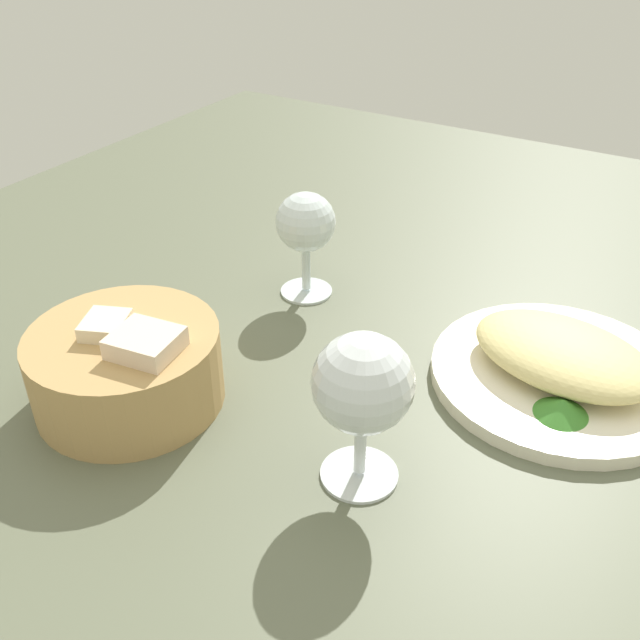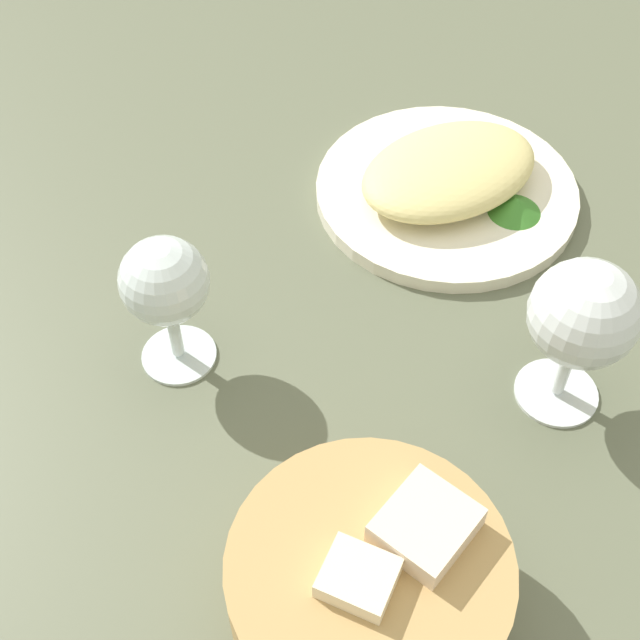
{
  "view_description": "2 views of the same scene",
  "coord_description": "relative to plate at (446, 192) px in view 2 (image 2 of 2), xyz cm",
  "views": [
    {
      "loc": [
        -25.16,
        56.81,
        43.13
      ],
      "look_at": [
        6.16,
        4.72,
        3.65
      ],
      "focal_mm": 40.44,
      "sensor_mm": 36.0,
      "label": 1
    },
    {
      "loc": [
        34.12,
        34.71,
        55.85
      ],
      "look_at": [
        5.51,
        3.65,
        5.17
      ],
      "focal_mm": 49.01,
      "sensor_mm": 36.0,
      "label": 2
    }
  ],
  "objects": [
    {
      "name": "ground_plane",
      "position": [
        16.35,
        2.59,
        -1.7
      ],
      "size": [
        140.0,
        140.0,
        2.0
      ],
      "primitive_type": "cube",
      "color": "#5A604A"
    },
    {
      "name": "plate",
      "position": [
        0.0,
        0.0,
        0.0
      ],
      "size": [
        24.45,
        24.45,
        1.4
      ],
      "primitive_type": "cylinder",
      "color": "white",
      "rests_on": "ground_plane"
    },
    {
      "name": "omelette",
      "position": [
        -0.0,
        0.0,
        2.61
      ],
      "size": [
        19.53,
        15.09,
        3.82
      ],
      "primitive_type": "ellipsoid",
      "rotation": [
        0.0,
        0.0,
        -0.19
      ],
      "color": "#DDCB81",
      "rests_on": "plate"
    },
    {
      "name": "lettuce_garnish",
      "position": [
        -1.86,
        6.45,
        1.48
      ],
      "size": [
        4.84,
        4.84,
        1.56
      ],
      "primitive_type": "cone",
      "color": "#387C29",
      "rests_on": "plate"
    },
    {
      "name": "bread_basket",
      "position": [
        33.33,
        23.33,
        3.21
      ],
      "size": [
        17.39,
        17.39,
        9.15
      ],
      "color": "tan",
      "rests_on": "ground_plane"
    },
    {
      "name": "wine_glass_near",
      "position": [
        29.84,
        -1.81,
        7.63
      ],
      "size": [
        6.71,
        6.71,
        12.35
      ],
      "color": "silver",
      "rests_on": "ground_plane"
    },
    {
      "name": "wine_glass_far",
      "position": [
        10.49,
        21.01,
        8.43
      ],
      "size": [
        7.95,
        7.95,
        13.6
      ],
      "color": "silver",
      "rests_on": "ground_plane"
    }
  ]
}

